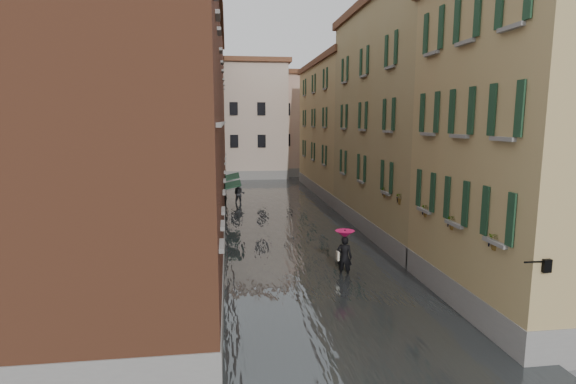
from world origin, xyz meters
TOP-DOWN VIEW (x-y plane):
  - ground at (0.00, 0.00)m, footprint 120.00×120.00m
  - floodwater at (0.00, 13.00)m, footprint 10.00×60.00m
  - building_left_near at (-7.00, -2.00)m, footprint 6.00×8.00m
  - building_left_mid at (-7.00, 9.00)m, footprint 6.00×14.00m
  - building_left_far at (-7.00, 24.00)m, footprint 6.00×16.00m
  - building_right_near at (7.00, -2.00)m, footprint 6.00×8.00m
  - building_right_mid at (7.00, 9.00)m, footprint 6.00×14.00m
  - building_right_far at (7.00, 24.00)m, footprint 6.00×16.00m
  - building_end_cream at (-3.00, 38.00)m, footprint 12.00×9.00m
  - building_end_pink at (6.00, 40.00)m, footprint 10.00×9.00m
  - awning_near at (-3.49, 13.31)m, footprint 1.09×2.76m
  - awning_far at (-3.48, 17.60)m, footprint 1.09×3.22m
  - wall_lantern at (4.33, -6.00)m, footprint 0.71×0.22m
  - window_planters at (4.12, 0.54)m, footprint 0.59×10.25m
  - pedestrian_main at (1.16, 1.97)m, footprint 0.86×0.86m
  - pedestrian_far at (-2.89, 19.31)m, footprint 0.98×0.79m

SIDE VIEW (x-z plane):
  - ground at x=0.00m, z-range 0.00..0.00m
  - floodwater at x=0.00m, z-range 0.00..0.20m
  - pedestrian_far at x=-2.89m, z-range 0.00..1.88m
  - pedestrian_main at x=1.16m, z-range 0.16..2.22m
  - awning_near at x=-3.49m, z-range 1.06..3.86m
  - awning_far at x=-3.48m, z-range 1.07..3.87m
  - wall_lantern at x=4.33m, z-range 2.83..3.18m
  - window_planters at x=4.12m, z-range 3.09..3.93m
  - building_right_near at x=7.00m, z-range 0.00..11.50m
  - building_right_far at x=7.00m, z-range 0.00..11.50m
  - building_end_pink at x=6.00m, z-range 0.00..12.00m
  - building_left_mid at x=-7.00m, z-range 0.00..12.50m
  - building_left_near at x=-7.00m, z-range 0.00..13.00m
  - building_right_mid at x=7.00m, z-range 0.00..13.00m
  - building_end_cream at x=-3.00m, z-range 0.00..13.00m
  - building_left_far at x=-7.00m, z-range 0.00..14.00m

